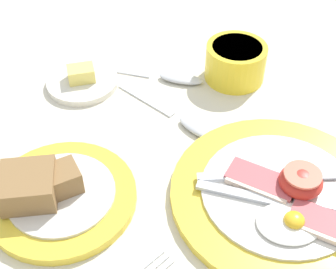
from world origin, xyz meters
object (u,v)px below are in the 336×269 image
object	(u,v)px
breakfast_plate	(281,195)
sugar_cup	(236,61)
butter_dish	(82,81)
teaspoon_by_saucer	(185,120)
bread_plate	(55,193)
teaspoon_near_cup	(164,76)

from	to	relation	value
breakfast_plate	sugar_cup	bearing A→B (deg)	95.00
butter_dish	teaspoon_by_saucer	distance (m)	0.18
bread_plate	butter_dish	world-z (taller)	bread_plate
bread_plate	teaspoon_near_cup	size ratio (longest dim) A/B	0.94
breakfast_plate	butter_dish	bearing A→B (deg)	137.59
sugar_cup	butter_dish	world-z (taller)	sugar_cup
butter_dish	teaspoon_near_cup	world-z (taller)	butter_dish
sugar_cup	bread_plate	bearing A→B (deg)	-136.05
teaspoon_by_saucer	teaspoon_near_cup	world-z (taller)	same
butter_dish	teaspoon_near_cup	distance (m)	0.13
teaspoon_near_cup	breakfast_plate	bearing A→B (deg)	-44.49
sugar_cup	teaspoon_near_cup	bearing A→B (deg)	179.61
teaspoon_by_saucer	teaspoon_near_cup	size ratio (longest dim) A/B	0.80
butter_dish	teaspoon_near_cup	xyz separation A→B (m)	(0.13, 0.01, -0.00)
bread_plate	teaspoon_near_cup	world-z (taller)	bread_plate
bread_plate	teaspoon_by_saucer	bearing A→B (deg)	39.30
teaspoon_by_saucer	butter_dish	bearing A→B (deg)	-167.74
sugar_cup	teaspoon_by_saucer	distance (m)	0.14
sugar_cup	butter_dish	size ratio (longest dim) A/B	0.84
breakfast_plate	teaspoon_near_cup	distance (m)	0.28
sugar_cup	teaspoon_by_saucer	size ratio (longest dim) A/B	0.61
bread_plate	sugar_cup	distance (m)	0.34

